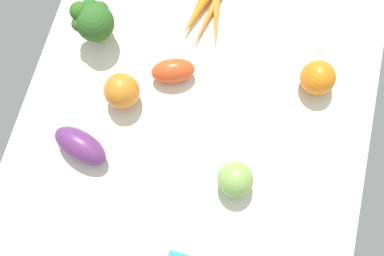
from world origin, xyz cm
name	(u,v)px	position (x,y,z in cm)	size (l,w,h in cm)	color
tablecloth	(192,132)	(0.00, 0.00, 1.00)	(104.00, 76.00, 2.00)	silver
heirloom_tomato_orange	(318,78)	(-17.12, 23.88, 5.86)	(7.72, 7.72, 7.72)	orange
roma_tomato	(173,71)	(-11.56, -7.19, 4.72)	(9.66, 5.44, 5.44)	#DE4B20
eggplant	(80,146)	(9.73, -21.68, 5.08)	(12.33, 6.16, 6.16)	#642E6C
broccoli_head	(93,20)	(-17.31, -26.56, 8.90)	(9.56, 9.69, 11.14)	#A5BA79
heirloom_tomato_green	(235,179)	(8.94, 11.33, 5.73)	(7.46, 7.46, 7.46)	#84B052
carrot_bunch	(205,16)	(-27.24, -3.74, 3.26)	(17.98, 10.31, 3.00)	orange
bell_pepper_orange	(122,91)	(-3.75, -16.45, 6.23)	(7.74, 7.74, 8.45)	orange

